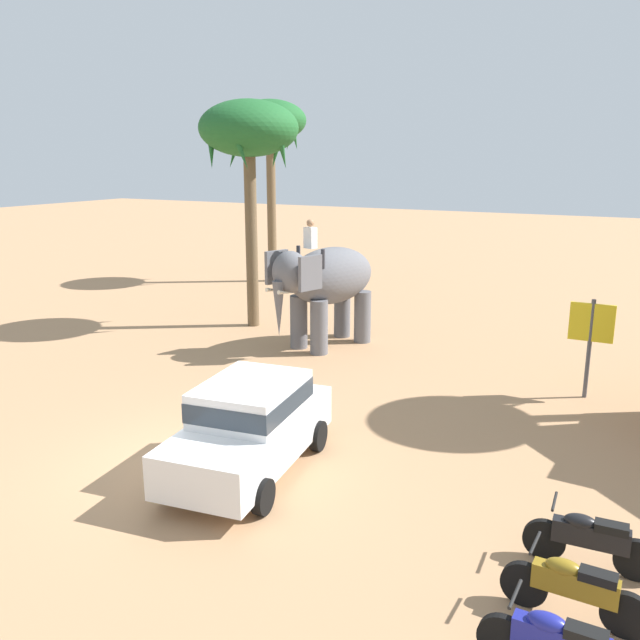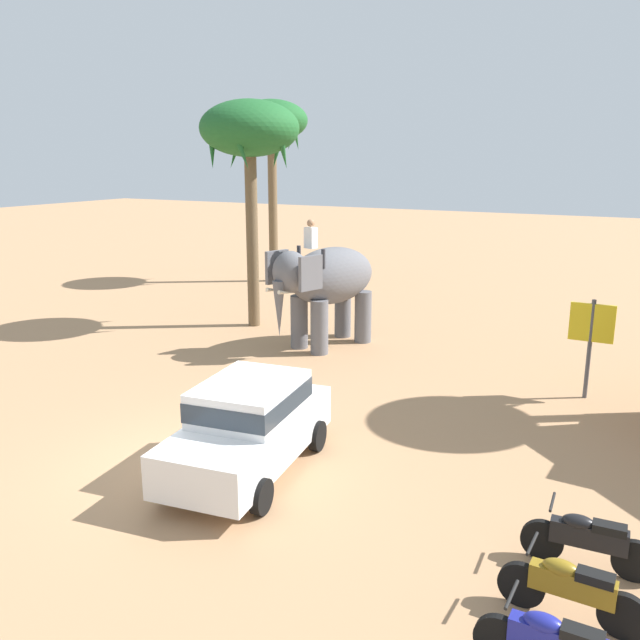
{
  "view_description": "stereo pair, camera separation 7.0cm",
  "coord_description": "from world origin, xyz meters",
  "px_view_note": "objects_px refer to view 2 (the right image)",
  "views": [
    {
      "loc": [
        7.42,
        -9.01,
        5.62
      ],
      "look_at": [
        -0.17,
        5.34,
        1.6
      ],
      "focal_mm": 37.14,
      "sensor_mm": 36.0,
      "label": 1
    },
    {
      "loc": [
        7.48,
        -8.98,
        5.62
      ],
      "look_at": [
        -0.17,
        5.34,
        1.6
      ],
      "focal_mm": 37.14,
      "sensor_mm": 36.0,
      "label": 2
    }
  ],
  "objects_px": {
    "car_sedan_foreground": "(249,423)",
    "elephant_with_mahout": "(326,282)",
    "motorcycle_second_in_row": "(571,588)",
    "palm_tree_near_hut": "(272,126)",
    "signboard_yellow": "(591,329)",
    "motorcycle_mid_row": "(588,539)",
    "palm_tree_left_of_road": "(250,134)"
  },
  "relations": [
    {
      "from": "car_sedan_foreground",
      "to": "elephant_with_mahout",
      "type": "xyz_separation_m",
      "value": [
        -2.58,
        7.93,
        1.06
      ]
    },
    {
      "from": "motorcycle_second_in_row",
      "to": "palm_tree_near_hut",
      "type": "xyz_separation_m",
      "value": [
        -15.54,
        17.99,
        6.46
      ]
    },
    {
      "from": "car_sedan_foreground",
      "to": "signboard_yellow",
      "type": "height_order",
      "value": "signboard_yellow"
    },
    {
      "from": "motorcycle_mid_row",
      "to": "palm_tree_left_of_road",
      "type": "height_order",
      "value": "palm_tree_left_of_road"
    },
    {
      "from": "car_sedan_foreground",
      "to": "signboard_yellow",
      "type": "bearing_deg",
      "value": 54.45
    },
    {
      "from": "motorcycle_second_in_row",
      "to": "palm_tree_left_of_road",
      "type": "xyz_separation_m",
      "value": [
        -11.72,
        10.59,
        5.84
      ]
    },
    {
      "from": "elephant_with_mahout",
      "to": "motorcycle_second_in_row",
      "type": "height_order",
      "value": "elephant_with_mahout"
    },
    {
      "from": "elephant_with_mahout",
      "to": "motorcycle_second_in_row",
      "type": "distance_m",
      "value": 12.72
    },
    {
      "from": "elephant_with_mahout",
      "to": "palm_tree_left_of_road",
      "type": "bearing_deg",
      "value": 161.42
    },
    {
      "from": "elephant_with_mahout",
      "to": "palm_tree_near_hut",
      "type": "bearing_deg",
      "value": 130.08
    },
    {
      "from": "motorcycle_second_in_row",
      "to": "motorcycle_mid_row",
      "type": "xyz_separation_m",
      "value": [
        0.05,
        1.23,
        0.0
      ]
    },
    {
      "from": "motorcycle_mid_row",
      "to": "elephant_with_mahout",
      "type": "bearing_deg",
      "value": 135.63
    },
    {
      "from": "elephant_with_mahout",
      "to": "signboard_yellow",
      "type": "height_order",
      "value": "elephant_with_mahout"
    },
    {
      "from": "palm_tree_left_of_road",
      "to": "signboard_yellow",
      "type": "xyz_separation_m",
      "value": [
        10.89,
        -2.13,
        -4.62
      ]
    },
    {
      "from": "palm_tree_near_hut",
      "to": "palm_tree_left_of_road",
      "type": "height_order",
      "value": "palm_tree_near_hut"
    },
    {
      "from": "palm_tree_near_hut",
      "to": "signboard_yellow",
      "type": "xyz_separation_m",
      "value": [
        14.71,
        -9.53,
        -5.24
      ]
    },
    {
      "from": "motorcycle_mid_row",
      "to": "signboard_yellow",
      "type": "xyz_separation_m",
      "value": [
        -0.88,
        7.23,
        1.22
      ]
    },
    {
      "from": "palm_tree_near_hut",
      "to": "palm_tree_left_of_road",
      "type": "relative_size",
      "value": 1.09
    },
    {
      "from": "palm_tree_near_hut",
      "to": "palm_tree_left_of_road",
      "type": "bearing_deg",
      "value": -62.69
    },
    {
      "from": "palm_tree_near_hut",
      "to": "palm_tree_left_of_road",
      "type": "xyz_separation_m",
      "value": [
        3.82,
        -7.4,
        -0.62
      ]
    },
    {
      "from": "car_sedan_foreground",
      "to": "palm_tree_left_of_road",
      "type": "xyz_separation_m",
      "value": [
        -5.94,
        9.06,
        5.38
      ]
    },
    {
      "from": "car_sedan_foreground",
      "to": "palm_tree_near_hut",
      "type": "bearing_deg",
      "value": 120.67
    },
    {
      "from": "elephant_with_mahout",
      "to": "palm_tree_near_hut",
      "type": "height_order",
      "value": "palm_tree_near_hut"
    },
    {
      "from": "elephant_with_mahout",
      "to": "motorcycle_mid_row",
      "type": "height_order",
      "value": "elephant_with_mahout"
    },
    {
      "from": "motorcycle_mid_row",
      "to": "palm_tree_near_hut",
      "type": "bearing_deg",
      "value": 132.93
    },
    {
      "from": "motorcycle_second_in_row",
      "to": "elephant_with_mahout",
      "type": "bearing_deg",
      "value": 131.48
    },
    {
      "from": "motorcycle_mid_row",
      "to": "signboard_yellow",
      "type": "distance_m",
      "value": 7.39
    },
    {
      "from": "motorcycle_mid_row",
      "to": "palm_tree_left_of_road",
      "type": "xyz_separation_m",
      "value": [
        -11.77,
        9.36,
        5.84
      ]
    },
    {
      "from": "palm_tree_near_hut",
      "to": "signboard_yellow",
      "type": "distance_m",
      "value": 18.29
    },
    {
      "from": "motorcycle_second_in_row",
      "to": "signboard_yellow",
      "type": "relative_size",
      "value": 0.75
    },
    {
      "from": "elephant_with_mahout",
      "to": "motorcycle_second_in_row",
      "type": "bearing_deg",
      "value": -48.52
    },
    {
      "from": "car_sedan_foreground",
      "to": "elephant_with_mahout",
      "type": "bearing_deg",
      "value": 108.05
    }
  ]
}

